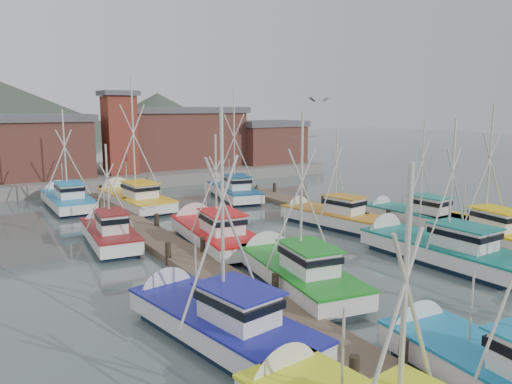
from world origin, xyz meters
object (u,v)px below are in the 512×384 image
lookout_tower (120,132)px  boat_8 (212,233)px  boat_4 (293,270)px  boat_0 (494,371)px  boat_12 (132,198)px

lookout_tower → boat_8: lookout_tower is taller
lookout_tower → boat_4: size_ratio=0.93×
boat_0 → boat_8: bearing=93.5°
boat_4 → boat_12: (-0.55, 21.79, 0.01)m
boat_0 → boat_12: bearing=94.9°
lookout_tower → boat_0: (-2.52, -44.03, -4.87)m
lookout_tower → boat_4: (-2.19, -33.79, -4.87)m
boat_8 → boat_12: size_ratio=0.85×
lookout_tower → boat_4: lookout_tower is taller
boat_0 → boat_8: size_ratio=0.90×
boat_4 → boat_8: (-0.01, 8.26, -0.00)m
lookout_tower → boat_12: 13.23m
boat_0 → boat_4: size_ratio=0.96×
lookout_tower → boat_12: bearing=-102.9°
boat_4 → boat_8: boat_4 is taller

